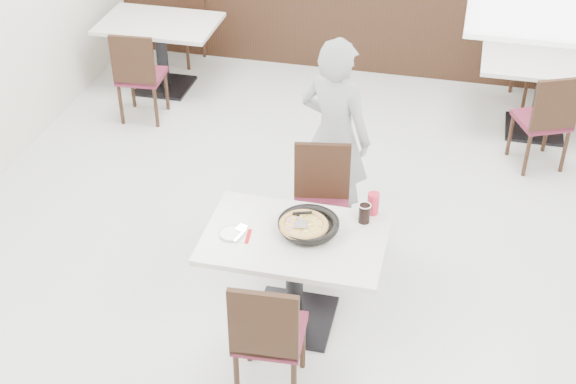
% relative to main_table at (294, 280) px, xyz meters
% --- Properties ---
extents(floor, '(7.00, 7.00, 0.00)m').
position_rel_main_table_xyz_m(floor, '(0.01, 0.58, -0.38)').
color(floor, '#B5B5B0').
rests_on(floor, ground).
extents(wainscot_back, '(5.90, 0.03, 1.10)m').
position_rel_main_table_xyz_m(wainscot_back, '(0.01, 4.06, 0.18)').
color(wainscot_back, black).
rests_on(wainscot_back, floor).
extents(main_table, '(1.23, 0.85, 0.75)m').
position_rel_main_table_xyz_m(main_table, '(0.00, 0.00, 0.00)').
color(main_table, silver).
rests_on(main_table, floor).
extents(chair_near, '(0.45, 0.45, 0.95)m').
position_rel_main_table_xyz_m(chair_near, '(-0.01, -0.61, 0.10)').
color(chair_near, black).
rests_on(chair_near, floor).
extents(chair_far, '(0.49, 0.49, 0.95)m').
position_rel_main_table_xyz_m(chair_far, '(0.04, 0.68, 0.10)').
color(chair_far, black).
rests_on(chair_far, floor).
extents(trivet, '(0.12, 0.12, 0.04)m').
position_rel_main_table_xyz_m(trivet, '(0.03, 0.04, 0.39)').
color(trivet, black).
rests_on(trivet, main_table).
extents(pizza_pan, '(0.40, 0.40, 0.01)m').
position_rel_main_table_xyz_m(pizza_pan, '(0.08, 0.07, 0.42)').
color(pizza_pan, black).
rests_on(pizza_pan, trivet).
extents(pizza, '(0.29, 0.29, 0.02)m').
position_rel_main_table_xyz_m(pizza, '(0.05, 0.03, 0.44)').
color(pizza, tan).
rests_on(pizza, pizza_pan).
extents(pizza_server, '(0.08, 0.10, 0.00)m').
position_rel_main_table_xyz_m(pizza_server, '(0.04, 0.02, 0.47)').
color(pizza_server, white).
rests_on(pizza_server, pizza).
extents(napkin, '(0.17, 0.17, 0.00)m').
position_rel_main_table_xyz_m(napkin, '(-0.37, -0.07, 0.38)').
color(napkin, white).
rests_on(napkin, main_table).
extents(side_plate, '(0.17, 0.17, 0.01)m').
position_rel_main_table_xyz_m(side_plate, '(-0.41, -0.08, 0.38)').
color(side_plate, silver).
rests_on(side_plate, napkin).
extents(fork, '(0.05, 0.15, 0.00)m').
position_rel_main_table_xyz_m(fork, '(-0.35, -0.09, 0.39)').
color(fork, white).
rests_on(fork, side_plate).
extents(cola_glass, '(0.08, 0.08, 0.13)m').
position_rel_main_table_xyz_m(cola_glass, '(0.42, 0.27, 0.44)').
color(cola_glass, black).
rests_on(cola_glass, main_table).
extents(red_cup, '(0.08, 0.08, 0.16)m').
position_rel_main_table_xyz_m(red_cup, '(0.46, 0.38, 0.45)').
color(red_cup, red).
rests_on(red_cup, main_table).
extents(diner_person, '(0.69, 0.56, 1.64)m').
position_rel_main_table_xyz_m(diner_person, '(0.04, 1.21, 0.45)').
color(diner_person, '#ABABB1').
rests_on(diner_person, floor).
extents(bg_table_left, '(1.27, 0.91, 0.75)m').
position_rel_main_table_xyz_m(bg_table_left, '(-2.16, 3.18, 0.00)').
color(bg_table_left, silver).
rests_on(bg_table_left, floor).
extents(bg_chair_left_near, '(0.45, 0.45, 0.95)m').
position_rel_main_table_xyz_m(bg_chair_left_near, '(-2.13, 2.53, 0.10)').
color(bg_chair_left_near, black).
rests_on(bg_chair_left_near, floor).
extents(bg_chair_left_far, '(0.49, 0.49, 0.95)m').
position_rel_main_table_xyz_m(bg_chair_left_far, '(-2.20, 3.86, 0.10)').
color(bg_chair_left_far, black).
rests_on(bg_chair_left_far, floor).
extents(bg_table_right, '(1.24, 0.86, 0.75)m').
position_rel_main_table_xyz_m(bg_table_right, '(1.70, 3.15, 0.00)').
color(bg_table_right, silver).
rests_on(bg_table_right, floor).
extents(bg_chair_right_near, '(0.56, 0.56, 0.95)m').
position_rel_main_table_xyz_m(bg_chair_right_near, '(1.69, 2.53, 0.10)').
color(bg_chair_right_near, black).
rests_on(bg_chair_right_near, floor).
extents(bg_chair_right_far, '(0.54, 0.54, 0.95)m').
position_rel_main_table_xyz_m(bg_chair_right_far, '(1.70, 3.81, 0.10)').
color(bg_chair_right_far, black).
rests_on(bg_chair_right_far, floor).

